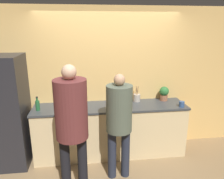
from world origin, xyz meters
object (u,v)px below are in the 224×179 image
at_px(refrigerator, 7,112).
at_px(potted_plant, 164,93).
at_px(cup_blue, 182,104).
at_px(utensil_crock, 137,98).
at_px(person_center, 119,117).
at_px(bottle_green, 38,105).
at_px(person_left, 72,119).
at_px(fruit_bowl, 118,103).

distance_m(refrigerator, potted_plant, 2.73).
bearing_deg(cup_blue, utensil_crock, 151.58).
relative_size(person_center, bottle_green, 6.96).
relative_size(person_left, bottle_green, 7.81).
distance_m(person_left, potted_plant, 1.98).
bearing_deg(fruit_bowl, refrigerator, -178.66).
distance_m(refrigerator, person_left, 1.43).
bearing_deg(person_left, person_center, 24.61).
distance_m(fruit_bowl, bottle_green, 1.35).
distance_m(refrigerator, bottle_green, 0.50).
distance_m(utensil_crock, bottle_green, 1.73).
bearing_deg(utensil_crock, person_center, -119.19).
xyz_separation_m(person_center, utensil_crock, (0.46, 0.83, 0.01)).
bearing_deg(potted_plant, fruit_bowl, -169.27).
distance_m(person_left, bottle_green, 1.08).
relative_size(refrigerator, utensil_crock, 6.35).
xyz_separation_m(person_center, fruit_bowl, (0.09, 0.65, -0.01)).
distance_m(refrigerator, utensil_crock, 2.21).
relative_size(fruit_bowl, bottle_green, 1.53).
bearing_deg(bottle_green, cup_blue, -3.45).
relative_size(person_left, fruit_bowl, 5.11).
distance_m(cup_blue, potted_plant, 0.42).
xyz_separation_m(person_left, fruit_bowl, (0.75, 0.95, -0.16)).
bearing_deg(refrigerator, person_center, -19.19).
bearing_deg(utensil_crock, cup_blue, -28.42).
relative_size(utensil_crock, potted_plant, 1.10).
bearing_deg(person_left, fruit_bowl, 51.76).
bearing_deg(refrigerator, cup_blue, -3.11).
xyz_separation_m(fruit_bowl, potted_plant, (0.88, 0.17, 0.10)).
xyz_separation_m(refrigerator, person_center, (1.74, -0.61, 0.07)).
xyz_separation_m(person_left, cup_blue, (1.81, 0.75, -0.15)).
xyz_separation_m(utensil_crock, cup_blue, (0.70, -0.38, -0.02)).
bearing_deg(refrigerator, person_left, -39.91).
bearing_deg(bottle_green, utensil_crock, 7.69).
xyz_separation_m(bottle_green, potted_plant, (2.23, 0.22, 0.05)).
bearing_deg(person_center, potted_plant, 39.99).
height_order(person_left, cup_blue, person_left).
bearing_deg(cup_blue, potted_plant, 116.78).
bearing_deg(cup_blue, person_center, -158.82).
xyz_separation_m(refrigerator, bottle_green, (0.49, -0.01, 0.10)).
relative_size(fruit_bowl, cup_blue, 3.73).
relative_size(utensil_crock, bottle_green, 1.24).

